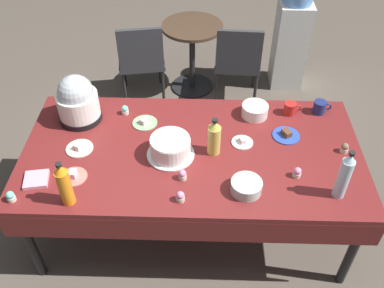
% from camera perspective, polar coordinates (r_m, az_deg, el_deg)
% --- Properties ---
extents(ground, '(9.00, 9.00, 0.00)m').
position_cam_1_polar(ground, '(3.30, -0.00, -10.26)').
color(ground, brown).
extents(potluck_table, '(2.20, 1.10, 0.75)m').
position_cam_1_polar(potluck_table, '(2.79, -0.00, -1.69)').
color(potluck_table, maroon).
rests_on(potluck_table, ground).
extents(frosted_layer_cake, '(0.31, 0.31, 0.14)m').
position_cam_1_polar(frosted_layer_cake, '(2.67, -2.94, -0.46)').
color(frosted_layer_cake, silver).
rests_on(frosted_layer_cake, potluck_table).
extents(slow_cooker, '(0.30, 0.30, 0.35)m').
position_cam_1_polar(slow_cooker, '(2.99, -15.20, 5.70)').
color(slow_cooker, black).
rests_on(slow_cooker, potluck_table).
extents(glass_salad_bowl, '(0.18, 0.18, 0.07)m').
position_cam_1_polar(glass_salad_bowl, '(2.49, 7.34, -5.70)').
color(glass_salad_bowl, '#B2C6BC').
rests_on(glass_salad_bowl, potluck_table).
extents(ceramic_snack_bowl, '(0.19, 0.19, 0.09)m').
position_cam_1_polar(ceramic_snack_bowl, '(3.02, 8.46, 4.49)').
color(ceramic_snack_bowl, silver).
rests_on(ceramic_snack_bowl, potluck_table).
extents(dessert_plate_white, '(0.14, 0.14, 0.04)m').
position_cam_1_polar(dessert_plate_white, '(2.81, 6.80, 0.29)').
color(dessert_plate_white, white).
rests_on(dessert_plate_white, potluck_table).
extents(dessert_plate_sage, '(0.17, 0.17, 0.04)m').
position_cam_1_polar(dessert_plate_sage, '(2.96, -6.38, 2.93)').
color(dessert_plate_sage, '#8CA87F').
rests_on(dessert_plate_sage, potluck_table).
extents(dessert_plate_cream, '(0.18, 0.18, 0.04)m').
position_cam_1_polar(dessert_plate_cream, '(2.84, -14.94, -0.48)').
color(dessert_plate_cream, beige).
rests_on(dessert_plate_cream, potluck_table).
extents(dessert_plate_coral, '(0.16, 0.16, 0.05)m').
position_cam_1_polar(dessert_plate_coral, '(2.66, -15.69, -4.16)').
color(dessert_plate_coral, '#E07266').
rests_on(dessert_plate_coral, potluck_table).
extents(dessert_plate_cobalt, '(0.18, 0.18, 0.05)m').
position_cam_1_polar(dessert_plate_cobalt, '(2.91, 12.59, 1.22)').
color(dessert_plate_cobalt, '#2D4CB2').
rests_on(dessert_plate_cobalt, potluck_table).
extents(cupcake_rose, '(0.05, 0.05, 0.07)m').
position_cam_1_polar(cupcake_rose, '(3.05, -9.03, 4.55)').
color(cupcake_rose, beige).
rests_on(cupcake_rose, potluck_table).
extents(cupcake_lemon, '(0.05, 0.05, 0.07)m').
position_cam_1_polar(cupcake_lemon, '(2.64, -23.27, -6.52)').
color(cupcake_lemon, beige).
rests_on(cupcake_lemon, potluck_table).
extents(cupcake_berry, '(0.05, 0.05, 0.07)m').
position_cam_1_polar(cupcake_berry, '(2.54, -1.30, -4.19)').
color(cupcake_berry, beige).
rests_on(cupcake_berry, potluck_table).
extents(cupcake_mint, '(0.05, 0.05, 0.07)m').
position_cam_1_polar(cupcake_mint, '(2.63, 13.99, -3.75)').
color(cupcake_mint, beige).
rests_on(cupcake_mint, potluck_table).
extents(cupcake_cocoa, '(0.05, 0.05, 0.07)m').
position_cam_1_polar(cupcake_cocoa, '(2.88, 19.89, -0.51)').
color(cupcake_cocoa, beige).
rests_on(cupcake_cocoa, potluck_table).
extents(cupcake_vanilla, '(0.05, 0.05, 0.07)m').
position_cam_1_polar(cupcake_vanilla, '(2.43, -1.59, -7.11)').
color(cupcake_vanilla, beige).
rests_on(cupcake_vanilla, potluck_table).
extents(soda_bottle_orange_juice, '(0.08, 0.08, 0.31)m').
position_cam_1_polar(soda_bottle_orange_juice, '(2.44, -16.82, -5.26)').
color(soda_bottle_orange_juice, orange).
rests_on(soda_bottle_orange_juice, potluck_table).
extents(soda_bottle_ginger_ale, '(0.08, 0.08, 0.27)m').
position_cam_1_polar(soda_bottle_ginger_ale, '(2.65, 3.00, 0.90)').
color(soda_bottle_ginger_ale, gold).
rests_on(soda_bottle_ginger_ale, potluck_table).
extents(soda_bottle_water, '(0.07, 0.07, 0.34)m').
position_cam_1_polar(soda_bottle_water, '(2.51, 19.83, -4.06)').
color(soda_bottle_water, silver).
rests_on(soda_bottle_water, potluck_table).
extents(coffee_mug_navy, '(0.13, 0.09, 0.09)m').
position_cam_1_polar(coffee_mug_navy, '(3.14, 16.85, 4.78)').
color(coffee_mug_navy, navy).
rests_on(coffee_mug_navy, potluck_table).
extents(coffee_mug_red, '(0.12, 0.08, 0.09)m').
position_cam_1_polar(coffee_mug_red, '(3.08, 13.10, 4.70)').
color(coffee_mug_red, '#B2231E').
rests_on(coffee_mug_red, potluck_table).
extents(paper_napkin_stack, '(0.16, 0.16, 0.02)m').
position_cam_1_polar(paper_napkin_stack, '(2.71, -20.26, -4.51)').
color(paper_napkin_stack, pink).
rests_on(paper_napkin_stack, potluck_table).
extents(maroon_chair_left, '(0.51, 0.51, 0.85)m').
position_cam_1_polar(maroon_chair_left, '(4.19, -6.87, 11.55)').
color(maroon_chair_left, '#333338').
rests_on(maroon_chair_left, ground).
extents(maroon_chair_right, '(0.46, 0.46, 0.85)m').
position_cam_1_polar(maroon_chair_right, '(4.16, 6.21, 11.36)').
color(maroon_chair_right, '#333338').
rests_on(maroon_chair_right, ground).
extents(round_cafe_table, '(0.60, 0.60, 0.72)m').
position_cam_1_polar(round_cafe_table, '(4.34, 0.03, 13.14)').
color(round_cafe_table, '#473323').
rests_on(round_cafe_table, ground).
extents(water_cooler, '(0.32, 0.32, 1.24)m').
position_cam_1_polar(water_cooler, '(4.49, 13.34, 14.39)').
color(water_cooler, silver).
rests_on(water_cooler, ground).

